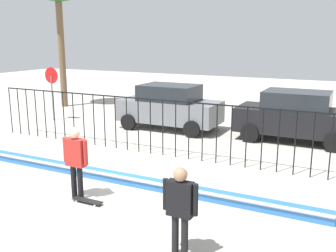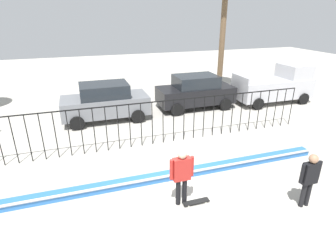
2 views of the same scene
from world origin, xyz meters
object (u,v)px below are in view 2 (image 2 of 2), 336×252
at_px(pickup_truck, 276,85).
at_px(skateboarder, 182,172).
at_px(camera_operator, 310,176).
at_px(parked_car_black, 195,91).
at_px(parked_car_gray, 105,102).
at_px(skateboard, 196,202).

bearing_deg(pickup_truck, skateboarder, -138.25).
xyz_separation_m(camera_operator, parked_car_black, (0.55, 9.13, -0.03)).
bearing_deg(parked_car_gray, camera_operator, -63.92).
bearing_deg(skateboard, pickup_truck, 36.19).
bearing_deg(parked_car_gray, skateboarder, -82.02).
height_order(skateboarder, pickup_truck, pickup_truck).
bearing_deg(pickup_truck, camera_operator, -121.03).
xyz_separation_m(skateboard, parked_car_black, (3.46, 8.07, 0.91)).
xyz_separation_m(skateboard, pickup_truck, (8.55, 7.57, 0.98)).
height_order(skateboard, pickup_truck, pickup_truck).
bearing_deg(skateboarder, pickup_truck, 28.16).
distance_m(skateboarder, pickup_truck, 11.64).
relative_size(skateboard, parked_car_black, 0.19).
xyz_separation_m(skateboard, camera_operator, (2.91, -1.06, 0.94)).
bearing_deg(parked_car_black, skateboard, -113.24).
height_order(skateboarder, skateboard, skateboarder).
distance_m(skateboarder, skateboard, 1.09).
xyz_separation_m(camera_operator, parked_car_gray, (-4.58, 8.80, -0.03)).
relative_size(parked_car_gray, pickup_truck, 0.91).
relative_size(skateboarder, skateboard, 2.21).
bearing_deg(pickup_truck, parked_car_gray, -178.78).
height_order(skateboard, camera_operator, camera_operator).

